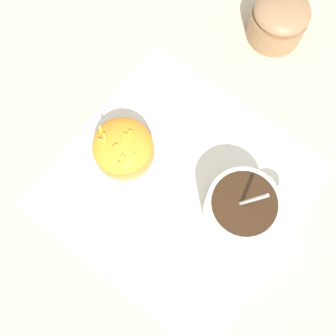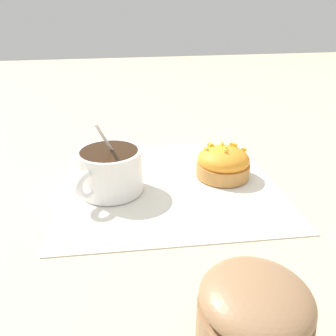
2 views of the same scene
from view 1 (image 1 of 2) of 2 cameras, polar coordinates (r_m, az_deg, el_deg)
The scene contains 5 objects.
ground_plane at distance 0.51m, azimuth 1.35°, elevation -2.40°, with size 3.00×3.00×0.00m, color #C6B793.
paper_napkin at distance 0.51m, azimuth 1.35°, elevation -2.36°, with size 0.33×0.32×0.00m.
coffee_cup at distance 0.48m, azimuth 10.64°, elevation -5.59°, with size 0.09×0.10×0.10m.
frosted_pastry at distance 0.50m, azimuth -6.64°, elevation 2.92°, with size 0.08×0.08×0.05m.
sugar_bowl at distance 0.60m, azimuth 16.05°, elevation 19.83°, with size 0.08×0.08×0.06m.
Camera 1 is at (-0.05, 0.11, 0.50)m, focal length 42.00 mm.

